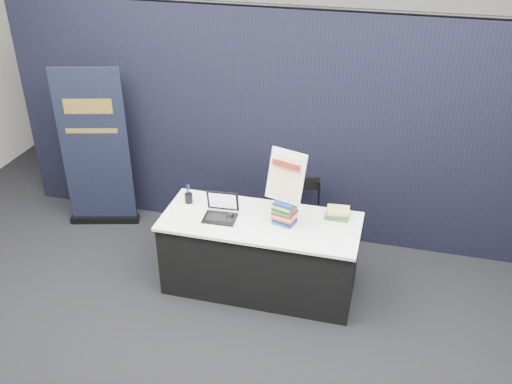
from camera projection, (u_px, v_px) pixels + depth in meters
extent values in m
plane|color=black|center=(245.00, 324.00, 5.06)|extent=(8.00, 8.00, 0.00)
cube|color=#A9A7A0|center=(325.00, 22.00, 7.56)|extent=(8.00, 0.02, 3.50)
cube|color=black|center=(286.00, 130.00, 5.81)|extent=(6.00, 0.08, 2.40)
cube|color=black|center=(260.00, 255.00, 5.34)|extent=(1.76, 0.71, 0.72)
cube|color=silver|center=(260.00, 222.00, 5.16)|extent=(1.80, 0.75, 0.03)
cube|color=black|center=(220.00, 218.00, 5.16)|extent=(0.31, 0.23, 0.02)
cube|color=black|center=(223.00, 202.00, 5.19)|extent=(0.30, 0.07, 0.21)
cube|color=white|center=(223.00, 202.00, 5.18)|extent=(0.25, 0.05, 0.16)
ellipsoid|color=black|center=(230.00, 216.00, 5.17)|extent=(0.10, 0.13, 0.04)
cube|color=white|center=(198.00, 225.00, 5.08)|extent=(0.36, 0.30, 0.00)
cube|color=white|center=(181.00, 216.00, 5.21)|extent=(0.37, 0.33, 0.00)
cube|color=silver|center=(188.00, 221.00, 5.14)|extent=(0.40, 0.34, 0.00)
cylinder|color=black|center=(189.00, 198.00, 5.40)|extent=(0.09, 0.09, 0.10)
cube|color=#1C6C6D|center=(284.00, 222.00, 5.10)|extent=(0.22, 0.19, 0.03)
cube|color=#12154F|center=(284.00, 220.00, 5.08)|extent=(0.22, 0.19, 0.03)
cube|color=#E0541F|center=(284.00, 217.00, 5.07)|extent=(0.22, 0.19, 0.03)
cube|color=beige|center=(284.00, 215.00, 5.06)|extent=(0.22, 0.19, 0.03)
cube|color=maroon|center=(284.00, 212.00, 5.05)|extent=(0.22, 0.19, 0.03)
cube|color=#228125|center=(284.00, 210.00, 5.03)|extent=(0.22, 0.19, 0.03)
cube|color=#414145|center=(284.00, 207.00, 5.02)|extent=(0.22, 0.19, 0.03)
cube|color=#D2CA54|center=(284.00, 205.00, 5.01)|extent=(0.22, 0.19, 0.03)
cube|color=navy|center=(285.00, 202.00, 4.99)|extent=(0.22, 0.19, 0.03)
cube|color=#228125|center=(338.00, 216.00, 5.19)|extent=(0.20, 0.16, 0.03)
cube|color=#414145|center=(338.00, 214.00, 5.17)|extent=(0.20, 0.16, 0.03)
cube|color=#D2CA54|center=(338.00, 211.00, 5.16)|extent=(0.20, 0.16, 0.03)
cube|color=black|center=(284.00, 200.00, 4.97)|extent=(0.22, 0.08, 0.02)
cylinder|color=black|center=(277.00, 181.00, 4.99)|extent=(0.04, 0.11, 0.33)
cylinder|color=black|center=(297.00, 184.00, 4.95)|extent=(0.04, 0.11, 0.33)
cube|color=white|center=(286.00, 176.00, 4.90)|extent=(0.37, 0.23, 0.44)
cube|color=#F7E29A|center=(286.00, 177.00, 4.90)|extent=(0.29, 0.18, 0.35)
cube|color=maroon|center=(286.00, 165.00, 4.84)|extent=(0.27, 0.10, 0.05)
cube|color=black|center=(105.00, 219.00, 6.50)|extent=(0.77, 0.30, 0.07)
cube|color=black|center=(95.00, 150.00, 6.09)|extent=(0.71, 0.22, 1.81)
cube|color=#B78D39|center=(88.00, 106.00, 5.82)|extent=(0.48, 0.13, 0.16)
cube|color=#B78D39|center=(92.00, 131.00, 5.96)|extent=(0.52, 0.15, 0.05)
cylinder|color=black|center=(276.00, 245.00, 5.77)|extent=(0.02, 0.02, 0.40)
cylinder|color=black|center=(311.00, 250.00, 5.69)|extent=(0.02, 0.02, 0.40)
cylinder|color=black|center=(284.00, 227.00, 6.07)|extent=(0.02, 0.02, 0.40)
cylinder|color=black|center=(317.00, 231.00, 5.99)|extent=(0.02, 0.02, 0.40)
cube|color=black|center=(297.00, 220.00, 5.77)|extent=(0.45, 0.45, 0.04)
cube|color=black|center=(302.00, 183.00, 5.75)|extent=(0.35, 0.11, 0.14)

